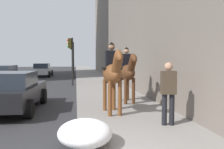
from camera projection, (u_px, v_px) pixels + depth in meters
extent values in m
ellipsoid|color=brown|center=(112.00, 74.00, 8.28)|extent=(1.53, 0.65, 0.66)
cylinder|color=brown|center=(120.00, 98.00, 7.92)|extent=(0.13, 0.13, 1.10)
cylinder|color=brown|center=(110.00, 99.00, 7.85)|extent=(0.13, 0.13, 1.10)
cylinder|color=brown|center=(114.00, 94.00, 8.80)|extent=(0.13, 0.13, 1.10)
cylinder|color=brown|center=(105.00, 95.00, 8.73)|extent=(0.13, 0.13, 1.10)
cylinder|color=brown|center=(117.00, 64.00, 7.50)|extent=(0.65, 0.32, 0.68)
ellipsoid|color=brown|center=(119.00, 55.00, 7.28)|extent=(0.64, 0.26, 0.49)
cylinder|color=black|center=(108.00, 76.00, 8.98)|extent=(0.29, 0.12, 0.55)
cube|color=black|center=(112.00, 68.00, 8.32)|extent=(0.48, 0.63, 0.08)
cube|color=black|center=(112.00, 59.00, 8.30)|extent=(0.30, 0.40, 0.55)
sphere|color=#8C664C|center=(112.00, 47.00, 8.27)|extent=(0.22, 0.22, 0.22)
cone|color=black|center=(112.00, 43.00, 8.26)|extent=(0.21, 0.21, 0.10)
ellipsoid|color=#4C2B16|center=(127.00, 73.00, 10.38)|extent=(1.53, 0.65, 0.66)
cylinder|color=#4C2B16|center=(133.00, 91.00, 10.02)|extent=(0.13, 0.13, 1.03)
cylinder|color=#4C2B16|center=(126.00, 91.00, 9.95)|extent=(0.13, 0.13, 1.03)
cylinder|color=#4C2B16|center=(128.00, 88.00, 10.90)|extent=(0.13, 0.13, 1.03)
cylinder|color=#4C2B16|center=(120.00, 89.00, 10.83)|extent=(0.13, 0.13, 1.03)
cylinder|color=#4C2B16|center=(132.00, 64.00, 9.61)|extent=(0.65, 0.32, 0.68)
ellipsoid|color=#4C2B16|center=(134.00, 58.00, 9.39)|extent=(0.64, 0.26, 0.49)
cylinder|color=black|center=(122.00, 74.00, 11.08)|extent=(0.29, 0.12, 0.55)
cube|color=black|center=(126.00, 68.00, 10.42)|extent=(0.48, 0.63, 0.08)
cube|color=black|center=(126.00, 60.00, 10.40)|extent=(0.30, 0.40, 0.55)
sphere|color=tan|center=(126.00, 51.00, 10.38)|extent=(0.22, 0.22, 0.22)
cone|color=black|center=(126.00, 48.00, 10.37)|extent=(0.21, 0.21, 0.10)
cylinder|color=black|center=(164.00, 110.00, 6.79)|extent=(0.14, 0.14, 0.85)
cylinder|color=black|center=(172.00, 110.00, 6.79)|extent=(0.14, 0.14, 0.85)
cube|color=#3F3326|center=(168.00, 82.00, 6.74)|extent=(0.32, 0.44, 0.62)
sphere|color=tan|center=(169.00, 66.00, 6.72)|extent=(0.22, 0.22, 0.22)
cube|color=#B7BABF|center=(43.00, 71.00, 27.38)|extent=(4.58, 1.76, 0.60)
cube|color=#262D38|center=(42.00, 66.00, 27.08)|extent=(2.14, 1.52, 0.52)
cylinder|color=black|center=(37.00, 73.00, 28.69)|extent=(0.64, 0.23, 0.64)
cylinder|color=black|center=(52.00, 73.00, 28.91)|extent=(0.64, 0.23, 0.64)
cylinder|color=black|center=(32.00, 74.00, 25.89)|extent=(0.64, 0.23, 0.64)
cylinder|color=black|center=(49.00, 74.00, 26.11)|extent=(0.64, 0.23, 0.64)
cube|color=black|center=(4.00, 76.00, 18.82)|extent=(4.54, 1.74, 0.60)
cube|color=#262D38|center=(3.00, 69.00, 18.52)|extent=(2.62, 1.50, 0.52)
cylinder|color=black|center=(20.00, 79.00, 20.33)|extent=(0.64, 0.23, 0.64)
cylinder|color=black|center=(11.00, 82.00, 17.56)|extent=(0.64, 0.23, 0.64)
cube|color=black|center=(11.00, 94.00, 9.30)|extent=(4.60, 2.05, 0.60)
cube|color=#262D38|center=(8.00, 79.00, 8.99)|extent=(2.19, 1.74, 0.52)
cylinder|color=black|center=(43.00, 96.00, 10.81)|extent=(0.65, 0.24, 0.64)
cylinder|color=black|center=(29.00, 109.00, 8.02)|extent=(0.65, 0.24, 0.64)
cylinder|color=black|center=(72.00, 62.00, 18.16)|extent=(0.12, 0.12, 3.44)
cube|color=#2D280C|center=(70.00, 43.00, 18.06)|extent=(0.20, 0.24, 0.70)
sphere|color=red|center=(68.00, 40.00, 18.03)|extent=(0.14, 0.14, 0.14)
sphere|color=orange|center=(68.00, 43.00, 18.04)|extent=(0.14, 0.14, 0.14)
sphere|color=green|center=(68.00, 46.00, 18.05)|extent=(0.14, 0.14, 0.14)
cylinder|color=black|center=(74.00, 60.00, 25.00)|extent=(0.12, 0.12, 3.60)
cube|color=#2D280C|center=(72.00, 46.00, 24.89)|extent=(0.20, 0.24, 0.70)
sphere|color=red|center=(70.00, 44.00, 24.86)|extent=(0.14, 0.14, 0.14)
sphere|color=orange|center=(70.00, 46.00, 24.87)|extent=(0.14, 0.14, 0.14)
sphere|color=green|center=(70.00, 48.00, 24.88)|extent=(0.14, 0.14, 0.14)
ellipsoid|color=white|center=(85.00, 133.00, 5.24)|extent=(1.48, 1.14, 0.51)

